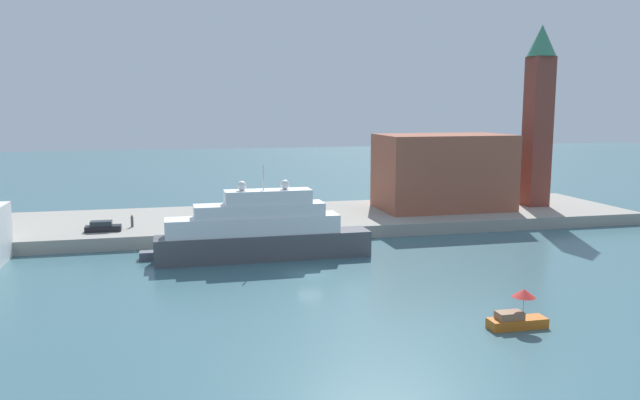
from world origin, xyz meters
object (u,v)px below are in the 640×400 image
Objects in this scene: mooring_bollard at (333,223)px; bell_tower at (539,109)px; small_motorboat at (518,315)px; work_barge at (163,255)px; harbor_building at (443,172)px; person_figure at (132,221)px; parked_car at (103,227)px; large_yacht at (261,232)px.

bell_tower is at bearing 13.99° from mooring_bollard.
small_motorboat is 0.89× the size of work_barge.
bell_tower is (15.72, -0.56, 9.67)m from harbor_building.
harbor_building reaches higher than person_figure.
parked_car is 29.98m from mooring_bollard.
harbor_building is at bearing 21.30° from work_barge.
work_barge is at bearing -158.70° from harbor_building.
harbor_building is 12.03× the size of person_figure.
work_barge is 46.12m from harbor_building.
bell_tower is 67.70m from parked_car.
harbor_building reaches higher than work_barge.
bell_tower is (47.07, 18.75, 13.92)m from large_yacht.
mooring_bollard is at bearing -5.31° from parked_car.
small_motorboat is at bearing -123.15° from bell_tower.
small_motorboat is at bearing -58.96° from large_yacht.
large_yacht is 21.15m from person_figure.
large_yacht is at bearing -33.95° from parked_car.
small_motorboat is 0.24× the size of harbor_building.
harbor_building is 30.13× the size of mooring_bollard.
bell_tower reaches higher than harbor_building.
harbor_building is 47.01m from person_figure.
bell_tower is 6.38× the size of parked_car.
small_motorboat is 7.24× the size of mooring_bollard.
parked_car is at bearing -174.64° from bell_tower.
harbor_building is at bearing 7.67° from parked_car.
work_barge is 8.15× the size of mooring_bollard.
person_figure reaches higher than work_barge.
large_yacht is at bearing -138.72° from mooring_bollard.
small_motorboat is 2.89× the size of person_figure.
harbor_building reaches higher than large_yacht.
small_motorboat is at bearing -48.74° from parked_car.
harbor_building reaches higher than mooring_bollard.
parked_car is 4.13m from person_figure.
mooring_bollard is (29.85, -2.77, -0.24)m from parked_car.
small_motorboat is 53.66m from parked_car.
parked_car is at bearing 131.26° from small_motorboat.
large_yacht is at bearing -44.16° from person_figure.
large_yacht is 14.91m from mooring_bollard.
mooring_bollard is at bearing 41.28° from large_yacht.
work_barge is 0.27× the size of harbor_building.
harbor_building reaches higher than small_motorboat.
large_yacht reaches higher than mooring_bollard.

